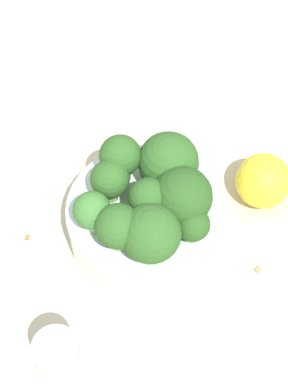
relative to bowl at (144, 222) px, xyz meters
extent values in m
plane|color=beige|center=(0.00, 0.00, -0.03)|extent=(3.00, 3.00, 0.00)
cylinder|color=silver|center=(0.00, 0.00, 0.00)|extent=(0.15, 0.15, 0.05)
cylinder|color=#7A9E5B|center=(-0.02, -0.03, 0.04)|extent=(0.02, 0.02, 0.02)
sphere|color=#28511E|center=(-0.02, -0.03, 0.06)|extent=(0.06, 0.06, 0.06)
cylinder|color=#7A9E5B|center=(-0.01, 0.00, 0.04)|extent=(0.01, 0.01, 0.03)
sphere|color=#2D5B23|center=(-0.01, 0.00, 0.06)|extent=(0.04, 0.04, 0.04)
cylinder|color=#84AD66|center=(0.04, 0.01, 0.04)|extent=(0.03, 0.03, 0.03)
sphere|color=#2D5B23|center=(0.04, 0.01, 0.06)|extent=(0.04, 0.04, 0.04)
cylinder|color=#7A9E5B|center=(-0.04, 0.01, 0.04)|extent=(0.01, 0.01, 0.02)
sphere|color=#2D5B23|center=(-0.04, 0.01, 0.06)|extent=(0.06, 0.06, 0.06)
cylinder|color=#84AD66|center=(0.02, 0.02, 0.04)|extent=(0.02, 0.02, 0.03)
sphere|color=#2D5B23|center=(0.02, 0.02, 0.06)|extent=(0.04, 0.04, 0.04)
cylinder|color=#8EB770|center=(-0.05, -0.03, 0.04)|extent=(0.02, 0.02, 0.02)
sphere|color=#28511E|center=(-0.05, -0.03, 0.05)|extent=(0.03, 0.03, 0.03)
cylinder|color=#8EB770|center=(-0.03, 0.04, 0.04)|extent=(0.02, 0.02, 0.03)
sphere|color=#2D5B23|center=(-0.03, 0.04, 0.06)|extent=(0.04, 0.04, 0.04)
cylinder|color=#84AD66|center=(0.02, -0.03, 0.04)|extent=(0.02, 0.02, 0.02)
sphere|color=#2D5B23|center=(0.02, -0.03, 0.06)|extent=(0.06, 0.06, 0.06)
cylinder|color=#84AD66|center=(0.00, 0.05, 0.04)|extent=(0.02, 0.02, 0.03)
sphere|color=#3D7533|center=(0.00, 0.05, 0.06)|extent=(0.04, 0.04, 0.04)
cylinder|color=silver|center=(-0.10, 0.13, 0.00)|extent=(0.04, 0.04, 0.05)
cylinder|color=#B7B7BC|center=(-0.10, 0.13, 0.03)|extent=(0.04, 0.04, 0.02)
sphere|color=yellow|center=(-0.01, -0.13, 0.00)|extent=(0.06, 0.06, 0.06)
cube|color=#AD7F4C|center=(-0.08, -0.09, -0.02)|extent=(0.01, 0.01, 0.01)
cube|color=olive|center=(0.04, 0.11, -0.02)|extent=(0.01, 0.01, 0.01)
camera|label=1|loc=(-0.29, 0.13, 0.56)|focal=60.00mm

